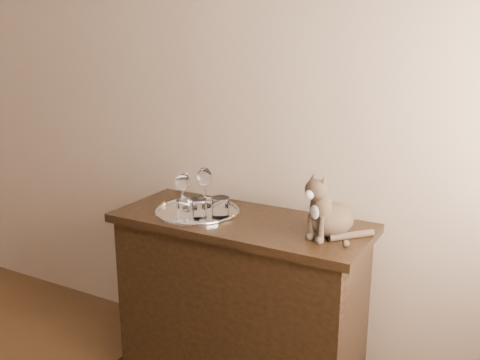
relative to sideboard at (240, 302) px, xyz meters
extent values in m
cube|color=#BEA38E|center=(-0.60, 0.31, 0.93)|extent=(4.00, 0.10, 2.70)
cylinder|color=white|center=(-0.22, -0.03, 0.43)|extent=(0.40, 0.40, 0.01)
cylinder|color=white|center=(-0.17, -0.10, 0.48)|extent=(0.08, 0.08, 0.09)
cylinder|color=white|center=(-0.20, -0.15, 0.48)|extent=(0.08, 0.08, 0.09)
cylinder|color=white|center=(-0.08, -0.04, 0.48)|extent=(0.08, 0.08, 0.09)
camera|label=1|loc=(1.12, -2.04, 1.24)|focal=40.00mm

